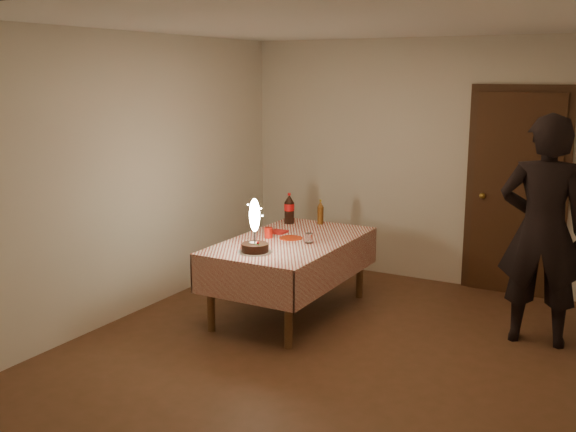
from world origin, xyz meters
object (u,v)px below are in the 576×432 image
object	(u,v)px
dining_table	(291,250)
red_cup	(269,233)
clear_cup	(309,238)
photographer	(543,231)
birthday_cake	(255,237)
amber_bottle_left	(320,213)
red_plate	(291,238)
cola_bottle	(289,209)

from	to	relation	value
dining_table	red_cup	xyz separation A→B (m)	(-0.22, -0.04, 0.15)
dining_table	red_cup	distance (m)	0.26
clear_cup	photographer	xyz separation A→B (m)	(1.94, 0.42, 0.20)
birthday_cake	amber_bottle_left	world-z (taller)	birthday_cake
red_plate	red_cup	size ratio (longest dim) A/B	2.20
red_plate	photographer	world-z (taller)	photographer
red_plate	dining_table	bearing A→B (deg)	-63.36
clear_cup	photographer	distance (m)	1.99
amber_bottle_left	clear_cup	bearing A→B (deg)	-71.03
clear_cup	amber_bottle_left	distance (m)	0.80
dining_table	clear_cup	size ratio (longest dim) A/B	19.11
clear_cup	cola_bottle	xyz separation A→B (m)	(-0.55, 0.63, 0.11)
red_cup	amber_bottle_left	size ratio (longest dim) A/B	0.39
clear_cup	amber_bottle_left	world-z (taller)	amber_bottle_left
red_plate	photographer	distance (m)	2.21
dining_table	clear_cup	xyz separation A→B (m)	(0.20, -0.02, 0.14)
clear_cup	birthday_cake	bearing A→B (deg)	-116.65
dining_table	photographer	world-z (taller)	photographer
red_plate	clear_cup	bearing A→B (deg)	-16.76
birthday_cake	red_plate	distance (m)	0.60
clear_cup	red_plate	bearing A→B (deg)	163.24
red_plate	clear_cup	world-z (taller)	clear_cup
cola_bottle	photographer	bearing A→B (deg)	-4.82
red_plate	red_cup	bearing A→B (deg)	-156.90
red_cup	amber_bottle_left	world-z (taller)	amber_bottle_left
red_plate	cola_bottle	size ratio (longest dim) A/B	0.69
birthday_cake	red_cup	bearing A→B (deg)	107.84
dining_table	clear_cup	distance (m)	0.25
amber_bottle_left	photographer	size ratio (longest dim) A/B	0.13
dining_table	photographer	xyz separation A→B (m)	(2.14, 0.40, 0.35)
clear_cup	photographer	size ratio (longest dim) A/B	0.05
amber_bottle_left	photographer	world-z (taller)	photographer
birthday_cake	amber_bottle_left	bearing A→B (deg)	90.08
dining_table	red_plate	world-z (taller)	red_plate
cola_bottle	dining_table	bearing A→B (deg)	-59.91
cola_bottle	amber_bottle_left	distance (m)	0.32
red_plate	amber_bottle_left	distance (m)	0.70
birthday_cake	photographer	world-z (taller)	photographer
red_cup	cola_bottle	world-z (taller)	cola_bottle
birthday_cake	cola_bottle	distance (m)	1.18
clear_cup	amber_bottle_left	xyz separation A→B (m)	(-0.26, 0.76, 0.07)
birthday_cake	amber_bottle_left	xyz separation A→B (m)	(-0.00, 1.27, -0.02)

